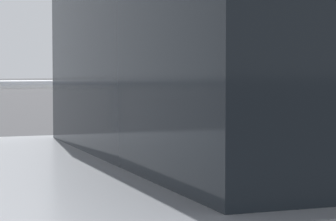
# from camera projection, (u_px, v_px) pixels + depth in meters

# --- Properties ---
(parking_meter) EXTENTS (0.17, 0.18, 1.57)m
(parking_meter) POSITION_uv_depth(u_px,v_px,m) (249.00, 92.00, 3.93)
(parking_meter) COLOR slate
(parking_meter) RESTS_ON sidewalk_curb
(pedestrian_at_meter) EXTENTS (0.63, 0.43, 1.76)m
(pedestrian_at_meter) POSITION_uv_depth(u_px,v_px,m) (140.00, 120.00, 3.68)
(pedestrian_at_meter) COLOR slate
(pedestrian_at_meter) RESTS_ON sidewalk_curb
(background_railing) EXTENTS (24.06, 0.06, 1.17)m
(background_railing) POSITION_uv_depth(u_px,v_px,m) (178.00, 122.00, 5.72)
(background_railing) COLOR gray
(background_railing) RESTS_ON sidewalk_curb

